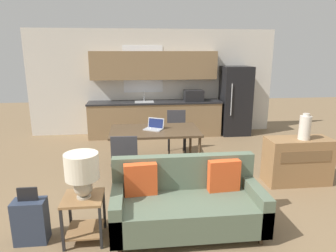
# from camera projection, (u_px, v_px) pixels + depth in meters

# --- Properties ---
(ground_plane) EXTENTS (20.00, 20.00, 0.00)m
(ground_plane) POSITION_uv_depth(u_px,v_px,m) (179.00, 229.00, 3.73)
(ground_plane) COLOR #7F6647
(wall_back) EXTENTS (6.40, 0.07, 2.70)m
(wall_back) POSITION_uv_depth(u_px,v_px,m) (154.00, 82.00, 7.86)
(wall_back) COLOR silver
(wall_back) RESTS_ON ground_plane
(kitchen_counter) EXTENTS (3.39, 0.65, 2.15)m
(kitchen_counter) POSITION_uv_depth(u_px,v_px,m) (156.00, 103.00, 7.70)
(kitchen_counter) COLOR #8E704C
(kitchen_counter) RESTS_ON ground_plane
(refrigerator) EXTENTS (0.73, 0.70, 1.77)m
(refrigerator) POSITION_uv_depth(u_px,v_px,m) (235.00, 101.00, 7.83)
(refrigerator) COLOR black
(refrigerator) RESTS_ON ground_plane
(dining_table) EXTENTS (1.63, 0.98, 0.75)m
(dining_table) POSITION_uv_depth(u_px,v_px,m) (155.00, 133.00, 5.51)
(dining_table) COLOR brown
(dining_table) RESTS_ON ground_plane
(couch) EXTENTS (1.80, 0.80, 0.88)m
(couch) POSITION_uv_depth(u_px,v_px,m) (186.00, 203.00, 3.67)
(couch) COLOR #3D2D1E
(couch) RESTS_ON ground_plane
(side_table) EXTENTS (0.45, 0.45, 0.54)m
(side_table) POSITION_uv_depth(u_px,v_px,m) (84.00, 211.00, 3.45)
(side_table) COLOR olive
(side_table) RESTS_ON ground_plane
(table_lamp) EXTENTS (0.38, 0.38, 0.53)m
(table_lamp) POSITION_uv_depth(u_px,v_px,m) (82.00, 170.00, 3.32)
(table_lamp) COLOR #B2A893
(table_lamp) RESTS_ON side_table
(credenza) EXTENTS (1.05, 0.46, 0.77)m
(credenza) POSITION_uv_depth(u_px,v_px,m) (297.00, 161.00, 4.96)
(credenza) COLOR olive
(credenza) RESTS_ON ground_plane
(vase) EXTENTS (0.18, 0.18, 0.43)m
(vase) POSITION_uv_depth(u_px,v_px,m) (305.00, 127.00, 4.78)
(vase) COLOR beige
(vase) RESTS_ON credenza
(dining_chair_near_left) EXTENTS (0.44, 0.44, 0.91)m
(dining_chair_near_left) POSITION_uv_depth(u_px,v_px,m) (125.00, 159.00, 4.69)
(dining_chair_near_left) COLOR #38383D
(dining_chair_near_left) RESTS_ON ground_plane
(dining_chair_far_right) EXTENTS (0.45, 0.45, 0.91)m
(dining_chair_far_right) POSITION_uv_depth(u_px,v_px,m) (177.00, 129.00, 6.44)
(dining_chair_far_right) COLOR #38383D
(dining_chair_far_right) RESTS_ON ground_plane
(laptop) EXTENTS (0.40, 0.38, 0.20)m
(laptop) POSITION_uv_depth(u_px,v_px,m) (154.00, 127.00, 5.53)
(laptop) COLOR #B7BABC
(laptop) RESTS_ON dining_table
(suitcase) EXTENTS (0.36, 0.22, 0.68)m
(suitcase) POSITION_uv_depth(u_px,v_px,m) (31.00, 221.00, 3.43)
(suitcase) COLOR #2D384C
(suitcase) RESTS_ON ground_plane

